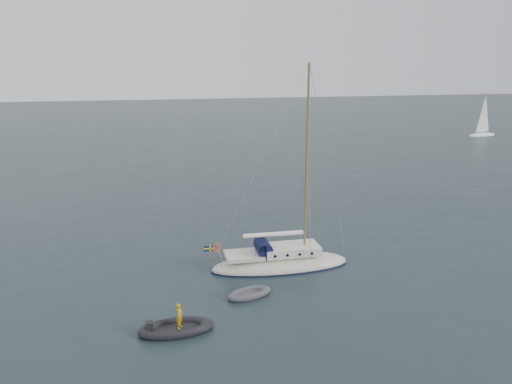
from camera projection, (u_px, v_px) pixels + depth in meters
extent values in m
plane|color=black|center=(282.00, 272.00, 30.28)|extent=(300.00, 300.00, 0.00)
ellipsoid|color=beige|center=(280.00, 265.00, 31.03)|extent=(8.63, 2.68, 1.44)
cube|color=white|center=(291.00, 249.00, 30.93)|extent=(3.45, 1.82, 0.53)
cube|color=beige|center=(244.00, 256.00, 30.29)|extent=(2.30, 1.82, 0.24)
cylinder|color=#0E1334|center=(263.00, 248.00, 30.46)|extent=(0.92, 1.58, 0.92)
cube|color=#0E1334|center=(260.00, 245.00, 30.37)|extent=(0.43, 1.58, 0.38)
cylinder|color=olive|center=(306.00, 162.00, 29.74)|extent=(0.14, 0.14, 11.51)
cylinder|color=olive|center=(307.00, 152.00, 29.60)|extent=(0.05, 2.11, 0.05)
cylinder|color=olive|center=(273.00, 235.00, 30.41)|extent=(4.03, 0.10, 0.10)
cylinder|color=white|center=(273.00, 234.00, 30.40)|extent=(3.75, 0.27, 0.27)
cylinder|color=gray|center=(219.00, 252.00, 29.84)|extent=(0.04, 2.11, 0.04)
torus|color=#FF3A08|center=(217.00, 248.00, 30.37)|extent=(0.52, 0.10, 0.52)
cylinder|color=olive|center=(214.00, 254.00, 29.79)|extent=(0.03, 0.03, 0.86)
cube|color=navy|center=(209.00, 249.00, 29.65)|extent=(0.58, 0.02, 0.36)
cube|color=yellow|center=(209.00, 249.00, 29.65)|extent=(0.59, 0.03, 0.09)
cube|color=yellow|center=(211.00, 249.00, 29.68)|extent=(0.09, 0.03, 0.38)
cylinder|color=black|center=(268.00, 246.00, 31.51)|extent=(0.17, 0.06, 0.17)
cylinder|color=black|center=(276.00, 256.00, 29.78)|extent=(0.17, 0.06, 0.17)
cylinder|color=black|center=(279.00, 245.00, 31.69)|extent=(0.17, 0.06, 0.17)
cylinder|color=black|center=(288.00, 255.00, 29.95)|extent=(0.17, 0.06, 0.17)
cylinder|color=black|center=(291.00, 244.00, 31.86)|extent=(0.17, 0.06, 0.17)
cylinder|color=black|center=(300.00, 254.00, 30.13)|extent=(0.17, 0.06, 0.17)
cylinder|color=black|center=(302.00, 243.00, 32.03)|extent=(0.17, 0.06, 0.17)
cylinder|color=black|center=(312.00, 253.00, 30.30)|extent=(0.17, 0.06, 0.17)
cube|color=#49484C|center=(249.00, 294.00, 27.16)|extent=(1.59, 0.66, 0.09)
cube|color=black|center=(176.00, 329.00, 23.58)|extent=(2.24, 0.93, 0.11)
cube|color=black|center=(150.00, 327.00, 23.23)|extent=(0.33, 0.33, 0.56)
imported|color=#C3920A|center=(180.00, 316.00, 23.45)|extent=(0.45, 0.54, 1.27)
ellipsoid|color=white|center=(482.00, 135.00, 86.69)|extent=(5.90, 1.97, 0.98)
cylinder|color=gray|center=(484.00, 113.00, 85.71)|extent=(0.10, 0.10, 6.88)
cone|color=white|center=(484.00, 113.00, 85.70)|extent=(3.15, 3.15, 6.39)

